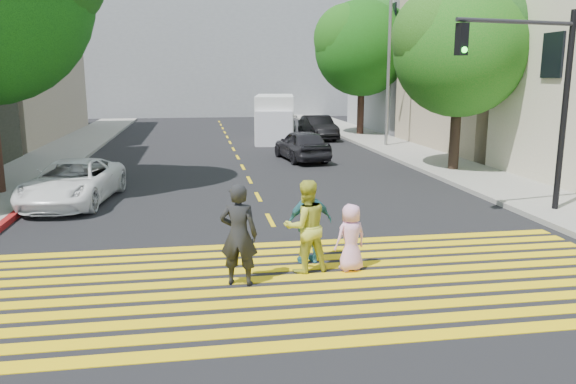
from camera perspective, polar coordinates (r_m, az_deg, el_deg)
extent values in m
plane|color=black|center=(9.61, 2.94, -11.87)|extent=(120.00, 120.00, 0.00)
cube|color=gray|center=(31.53, -21.34, 4.12)|extent=(3.00, 40.00, 0.15)
cube|color=gray|center=(26.06, 14.38, 3.10)|extent=(3.00, 60.00, 0.15)
cube|color=yellow|center=(8.55, 4.69, -15.01)|extent=(13.40, 0.35, 0.01)
cube|color=yellow|center=(9.03, 3.83, -13.47)|extent=(13.40, 0.35, 0.01)
cube|color=yellow|center=(9.52, 3.07, -12.08)|extent=(13.40, 0.35, 0.01)
cube|color=yellow|center=(10.01, 2.39, -10.82)|extent=(13.40, 0.35, 0.01)
cube|color=yellow|center=(10.51, 1.78, -9.69)|extent=(13.40, 0.35, 0.01)
cube|color=yellow|center=(11.01, 1.23, -8.66)|extent=(13.40, 0.35, 0.01)
cube|color=yellow|center=(11.52, 0.73, -7.71)|extent=(13.40, 0.35, 0.01)
cube|color=yellow|center=(12.04, 0.27, -6.85)|extent=(13.40, 0.35, 0.01)
cube|color=yellow|center=(12.55, -0.15, -6.06)|extent=(13.40, 0.35, 0.01)
cube|color=yellow|center=(13.07, -0.53, -5.32)|extent=(13.40, 0.35, 0.01)
cube|color=yellow|center=(15.21, -1.82, -2.86)|extent=(0.12, 1.40, 0.01)
cube|color=yellow|center=(18.11, -3.05, -0.48)|extent=(0.12, 1.40, 0.01)
cube|color=yellow|center=(21.04, -3.94, 1.24)|extent=(0.12, 1.40, 0.01)
cube|color=yellow|center=(23.98, -4.61, 2.54)|extent=(0.12, 1.40, 0.01)
cube|color=yellow|center=(26.94, -5.14, 3.55)|extent=(0.12, 1.40, 0.01)
cube|color=yellow|center=(29.90, -5.56, 4.36)|extent=(0.12, 1.40, 0.01)
cube|color=yellow|center=(32.88, -5.91, 5.03)|extent=(0.12, 1.40, 0.01)
cube|color=yellow|center=(35.85, -6.20, 5.58)|extent=(0.12, 1.40, 0.01)
cube|color=yellow|center=(38.83, -6.45, 6.05)|extent=(0.12, 1.40, 0.01)
cube|color=yellow|center=(41.82, -6.66, 6.45)|extent=(0.12, 1.40, 0.01)
cube|color=yellow|center=(44.80, -6.84, 6.80)|extent=(0.12, 1.40, 0.01)
cube|color=yellow|center=(47.79, -7.00, 7.11)|extent=(0.12, 1.40, 0.01)
cube|color=tan|center=(32.37, 22.82, 12.95)|extent=(10.00, 10.00, 10.00)
cube|color=gray|center=(42.14, 14.77, 12.99)|extent=(10.00, 10.00, 10.00)
cube|color=gray|center=(56.67, -7.55, 13.89)|extent=(30.00, 8.00, 12.00)
cylinder|color=black|center=(23.41, 16.57, 5.21)|extent=(0.46, 0.46, 2.73)
sphere|color=#095B0F|center=(23.30, 17.08, 13.58)|extent=(5.86, 5.86, 5.13)
sphere|color=#0D370D|center=(23.92, 19.42, 15.23)|extent=(4.40, 4.40, 3.85)
sphere|color=#1B4109|center=(22.90, 15.08, 15.02)|extent=(4.10, 4.10, 3.59)
cylinder|color=black|center=(36.43, 7.38, 8.10)|extent=(0.45, 0.45, 3.11)
sphere|color=#163907|center=(36.39, 7.54, 14.28)|extent=(6.09, 6.09, 5.92)
sphere|color=#104510|center=(37.11, 9.24, 15.55)|extent=(4.57, 4.57, 4.44)
sphere|color=#1A4B15|center=(35.92, 6.05, 15.29)|extent=(4.26, 4.26, 4.15)
imported|color=black|center=(10.42, -5.03, -4.34)|extent=(0.80, 0.64, 1.93)
imported|color=gold|center=(11.09, 1.80, -3.50)|extent=(1.02, 0.87, 1.86)
imported|color=#F5ABD7|center=(11.27, 6.39, -4.62)|extent=(0.76, 0.61, 1.37)
imported|color=teal|center=(11.61, 2.19, -3.14)|extent=(1.08, 0.64, 1.72)
imported|color=white|center=(18.27, -21.03, 0.94)|extent=(2.81, 5.00, 1.32)
imported|color=black|center=(25.74, 1.40, 4.80)|extent=(2.24, 4.38, 1.43)
imported|color=#A5AAAF|center=(39.19, -1.07, 7.11)|extent=(2.29, 4.59, 1.28)
imported|color=black|center=(34.47, 3.08, 6.57)|extent=(1.76, 4.41, 1.43)
cube|color=silver|center=(33.53, -1.36, 7.51)|extent=(2.94, 5.62, 2.68)
cube|color=silver|center=(31.21, -1.42, 6.50)|extent=(2.21, 1.58, 1.93)
cylinder|color=black|center=(31.73, -2.96, 5.50)|extent=(0.38, 0.78, 0.75)
cylinder|color=black|center=(31.70, 0.15, 5.51)|extent=(0.38, 0.78, 0.75)
cylinder|color=black|center=(35.56, -2.69, 6.18)|extent=(0.38, 0.78, 0.75)
cylinder|color=black|center=(35.53, 0.09, 6.19)|extent=(0.38, 0.78, 0.75)
cylinder|color=black|center=(17.22, 26.24, 7.00)|extent=(0.20, 0.20, 5.55)
cylinder|color=#333237|center=(15.96, 22.28, 15.71)|extent=(3.65, 0.81, 0.11)
cube|color=black|center=(14.87, 17.23, 14.61)|extent=(0.28, 0.28, 0.78)
sphere|color=#23DC28|center=(14.76, 17.48, 13.61)|extent=(0.17, 0.17, 0.15)
cylinder|color=gray|center=(30.58, 10.19, 12.81)|extent=(0.18, 0.18, 8.97)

